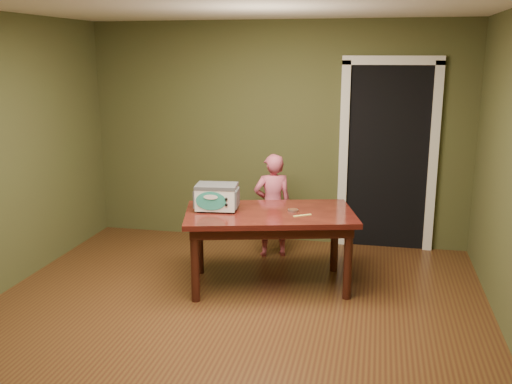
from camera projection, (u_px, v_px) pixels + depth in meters
floor at (221, 332)px, 4.66m from camera, size 5.00×5.00×0.00m
room_shell at (218, 124)px, 4.26m from camera, size 4.52×5.02×2.61m
doorway at (387, 154)px, 6.79m from camera, size 1.10×0.66×2.25m
dining_table at (270, 222)px, 5.47m from camera, size 1.77×1.27×0.75m
toy_oven at (217, 196)px, 5.47m from camera, size 0.44×0.32×0.26m
baking_pan at (293, 210)px, 5.45m from camera, size 0.10×0.10×0.02m
spatula at (302, 215)px, 5.30m from camera, size 0.16×0.12×0.01m
child at (273, 206)px, 6.32m from camera, size 0.50×0.42×1.16m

